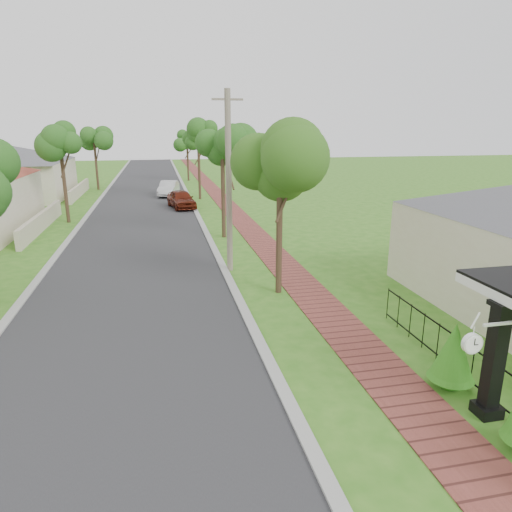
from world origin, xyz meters
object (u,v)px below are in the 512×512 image
object	(u,v)px
porch_post	(493,366)
parked_car_red	(181,199)
parked_car_white	(169,189)
station_clock	(474,342)
near_tree	(280,161)
utility_pole	(229,182)

from	to	relation	value
porch_post	parked_car_red	xyz separation A→B (m)	(-4.80, 26.79, -0.46)
parked_car_red	parked_car_white	size ratio (longest dim) A/B	1.00
station_clock	near_tree	bearing A→B (deg)	100.08
parked_car_red	station_clock	xyz separation A→B (m)	(3.95, -27.19, 1.29)
porch_post	utility_pole	xyz separation A→B (m)	(-3.65, 11.00, 2.53)
parked_car_red	station_clock	bearing A→B (deg)	-92.35
porch_post	near_tree	world-z (taller)	near_tree
porch_post	parked_car_white	xyz separation A→B (m)	(-5.55, 33.35, -0.48)
utility_pole	porch_post	bearing A→B (deg)	-71.64
station_clock	parked_car_white	bearing A→B (deg)	97.92
parked_car_white	near_tree	world-z (taller)	near_tree
parked_car_white	utility_pole	xyz separation A→B (m)	(1.90, -22.35, 3.01)
parked_car_red	near_tree	distance (m)	19.37
near_tree	utility_pole	bearing A→B (deg)	113.43
parked_car_red	porch_post	bearing A→B (deg)	-90.45
station_clock	utility_pole	bearing A→B (deg)	103.77
parked_car_white	station_clock	xyz separation A→B (m)	(4.69, -33.75, 1.31)
utility_pole	parked_car_white	bearing A→B (deg)	94.86
porch_post	station_clock	size ratio (longest dim) A/B	2.39
parked_car_white	station_clock	world-z (taller)	station_clock
porch_post	parked_car_red	world-z (taller)	porch_post
parked_car_white	near_tree	bearing A→B (deg)	-71.65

